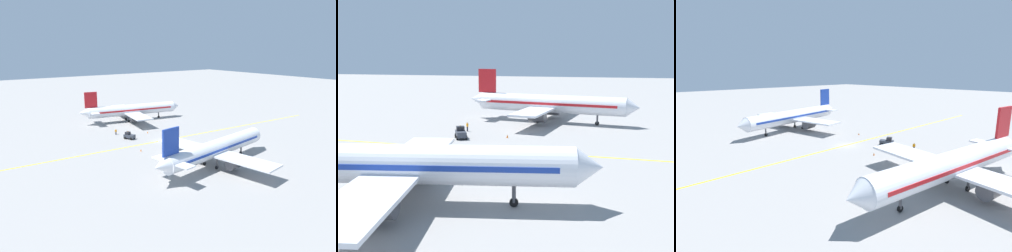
{
  "view_description": "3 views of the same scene",
  "coord_description": "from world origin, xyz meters",
  "views": [
    {
      "loc": [
        69.62,
        -47.6,
        24.65
      ],
      "look_at": [
        -1.09,
        2.76,
        3.46
      ],
      "focal_mm": 35.0,
      "sensor_mm": 36.0,
      "label": 1
    },
    {
      "loc": [
        52.9,
        15.65,
        13.38
      ],
      "look_at": [
        -0.45,
        2.8,
        3.53
      ],
      "focal_mm": 42.0,
      "sensor_mm": 36.0,
      "label": 2
    },
    {
      "loc": [
        -39.77,
        39.58,
        16.15
      ],
      "look_at": [
        5.06,
        -4.42,
        3.01
      ],
      "focal_mm": 28.0,
      "sensor_mm": 36.0,
      "label": 3
    }
  ],
  "objects": [
    {
      "name": "traffic_cone_near_nose",
      "position": [
        4.5,
        -9.26,
        0.28
      ],
      "size": [
        0.32,
        0.32,
        0.55
      ],
      "primitive_type": "cone",
      "color": "orange",
      "rests_on": "ground"
    },
    {
      "name": "baggage_tug_dark",
      "position": [
        -6.61,
        -6.3,
        0.9
      ],
      "size": [
        3.35,
        2.79,
        2.11
      ],
      "color": "#333842",
      "rests_on": "ground"
    },
    {
      "name": "traffic_cone_mid_apron",
      "position": [
        -8.87,
        1.0,
        0.28
      ],
      "size": [
        0.32,
        0.32,
        0.55
      ],
      "primitive_type": "cone",
      "color": "orange",
      "rests_on": "ground"
    },
    {
      "name": "ground_plane",
      "position": [
        0.0,
        0.0,
        0.0
      ],
      "size": [
        400.0,
        400.0,
        0.0
      ],
      "primitive_type": "plane",
      "color": "gray"
    },
    {
      "name": "airplane_at_gate",
      "position": [
        -26.02,
        5.37,
        3.71
      ],
      "size": [
        28.47,
        35.46,
        10.6
      ],
      "color": "silver",
      "rests_on": "ground"
    },
    {
      "name": "apron_yellow_centreline",
      "position": [
        0.0,
        0.0,
        0.0
      ],
      "size": [
        3.74,
        119.96,
        0.01
      ],
      "primitive_type": "cube",
      "rotation": [
        0.0,
        0.0,
        -0.03
      ],
      "color": "yellow",
      "rests_on": "ground"
    },
    {
      "name": "ground_crew_worker",
      "position": [
        -12.72,
        -7.28,
        0.91
      ],
      "size": [
        0.4,
        0.48,
        1.68
      ],
      "color": "#23232D",
      "rests_on": "ground"
    },
    {
      "name": "airplane_adjacent_stand",
      "position": [
        21.96,
        -1.38,
        3.71
      ],
      "size": [
        28.48,
        35.42,
        10.6
      ],
      "color": "silver",
      "rests_on": "ground"
    }
  ]
}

